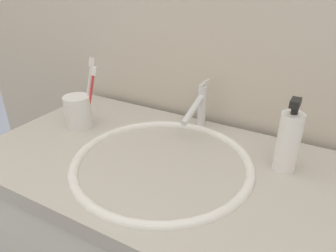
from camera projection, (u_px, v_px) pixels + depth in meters
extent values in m
cube|color=beige|center=(211.00, 12.00, 0.88)|extent=(2.11, 0.04, 2.40)
cube|color=#BCB7AD|center=(157.00, 166.00, 0.80)|extent=(0.91, 0.52, 0.04)
ellipsoid|color=white|center=(162.00, 181.00, 0.80)|extent=(0.39, 0.39, 0.10)
torus|color=white|center=(162.00, 163.00, 0.77)|extent=(0.45, 0.45, 0.02)
cylinder|color=#595B60|center=(162.00, 196.00, 0.82)|extent=(0.03, 0.03, 0.01)
cylinder|color=silver|center=(202.00, 107.00, 0.92)|extent=(0.02, 0.02, 0.13)
cylinder|color=silver|center=(193.00, 109.00, 0.87)|extent=(0.02, 0.12, 0.06)
cylinder|color=silver|center=(205.00, 82.00, 0.90)|extent=(0.01, 0.05, 0.01)
cylinder|color=white|center=(78.00, 112.00, 0.93)|extent=(0.08, 0.08, 0.10)
cylinder|color=white|center=(88.00, 94.00, 0.92)|extent=(0.03, 0.05, 0.19)
cube|color=white|center=(92.00, 62.00, 0.89)|extent=(0.02, 0.02, 0.03)
cylinder|color=red|center=(90.00, 99.00, 0.92)|extent=(0.05, 0.02, 0.17)
cube|color=white|center=(94.00, 71.00, 0.88)|extent=(0.02, 0.01, 0.03)
cylinder|color=white|center=(288.00, 143.00, 0.72)|extent=(0.05, 0.05, 0.14)
cylinder|color=black|center=(295.00, 110.00, 0.68)|extent=(0.02, 0.02, 0.02)
cube|color=black|center=(296.00, 103.00, 0.66)|extent=(0.02, 0.04, 0.02)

